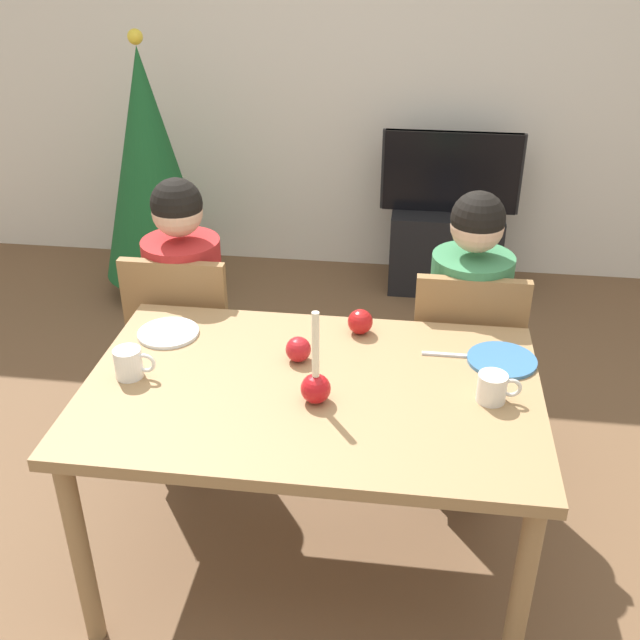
{
  "coord_description": "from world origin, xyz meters",
  "views": [
    {
      "loc": [
        0.28,
        -1.91,
        2.05
      ],
      "look_at": [
        0.0,
        0.2,
        0.87
      ],
      "focal_mm": 42.41,
      "sensor_mm": 36.0,
      "label": 1
    }
  ],
  "objects": [
    {
      "name": "ground_plane",
      "position": [
        0.0,
        0.0,
        0.0
      ],
      "size": [
        7.68,
        7.68,
        0.0
      ],
      "primitive_type": "plane",
      "color": "brown"
    },
    {
      "name": "back_wall",
      "position": [
        0.0,
        2.6,
        1.3
      ],
      "size": [
        6.4,
        0.1,
        2.6
      ],
      "primitive_type": "cube",
      "color": "silver",
      "rests_on": "ground"
    },
    {
      "name": "dining_table",
      "position": [
        0.0,
        0.0,
        0.67
      ],
      "size": [
        1.4,
        0.9,
        0.75
      ],
      "color": "#99754C",
      "rests_on": "ground"
    },
    {
      "name": "chair_left",
      "position": [
        -0.59,
        0.61,
        0.51
      ],
      "size": [
        0.4,
        0.4,
        0.9
      ],
      "color": "olive",
      "rests_on": "ground"
    },
    {
      "name": "chair_right",
      "position": [
        0.5,
        0.61,
        0.51
      ],
      "size": [
        0.4,
        0.4,
        0.9
      ],
      "color": "olive",
      "rests_on": "ground"
    },
    {
      "name": "person_left_child",
      "position": [
        -0.59,
        0.64,
        0.57
      ],
      "size": [
        0.3,
        0.3,
        1.17
      ],
      "color": "#33384C",
      "rests_on": "ground"
    },
    {
      "name": "person_right_child",
      "position": [
        0.5,
        0.64,
        0.57
      ],
      "size": [
        0.3,
        0.3,
        1.17
      ],
      "color": "#33384C",
      "rests_on": "ground"
    },
    {
      "name": "tv_stand",
      "position": [
        0.47,
        2.3,
        0.24
      ],
      "size": [
        0.64,
        0.4,
        0.48
      ],
      "primitive_type": "cube",
      "color": "black",
      "rests_on": "ground"
    },
    {
      "name": "tv",
      "position": [
        0.47,
        2.3,
        0.71
      ],
      "size": [
        0.79,
        0.05,
        0.46
      ],
      "color": "black",
      "rests_on": "tv_stand"
    },
    {
      "name": "christmas_tree",
      "position": [
        -1.19,
        1.99,
        0.77
      ],
      "size": [
        0.62,
        0.62,
        1.49
      ],
      "color": "brown",
      "rests_on": "ground"
    },
    {
      "name": "candle_centerpiece",
      "position": [
        0.02,
        -0.08,
        0.81
      ],
      "size": [
        0.09,
        0.09,
        0.3
      ],
      "color": "red",
      "rests_on": "dining_table"
    },
    {
      "name": "plate_left",
      "position": [
        -0.53,
        0.25,
        0.76
      ],
      "size": [
        0.21,
        0.21,
        0.01
      ],
      "primitive_type": "cylinder",
      "color": "silver",
      "rests_on": "dining_table"
    },
    {
      "name": "plate_right",
      "position": [
        0.59,
        0.22,
        0.76
      ],
      "size": [
        0.22,
        0.22,
        0.01
      ],
      "primitive_type": "cylinder",
      "color": "teal",
      "rests_on": "dining_table"
    },
    {
      "name": "mug_left",
      "position": [
        -0.57,
        -0.02,
        0.8
      ],
      "size": [
        0.13,
        0.09,
        0.1
      ],
      "color": "white",
      "rests_on": "dining_table"
    },
    {
      "name": "mug_right",
      "position": [
        0.54,
        -0.01,
        0.79
      ],
      "size": [
        0.13,
        0.09,
        0.09
      ],
      "color": "silver",
      "rests_on": "dining_table"
    },
    {
      "name": "fork_right",
      "position": [
        0.42,
        0.23,
        0.75
      ],
      "size": [
        0.18,
        0.01,
        0.01
      ],
      "primitive_type": "cube",
      "rotation": [
        0.0,
        0.0,
        0.0
      ],
      "color": "silver",
      "rests_on": "dining_table"
    },
    {
      "name": "apple_near_candle",
      "position": [
        -0.06,
        0.14,
        0.79
      ],
      "size": [
        0.08,
        0.08,
        0.08
      ],
      "primitive_type": "sphere",
      "color": "#B11A20",
      "rests_on": "dining_table"
    },
    {
      "name": "apple_by_left_plate",
      "position": [
        0.12,
        0.34,
        0.79
      ],
      "size": [
        0.09,
        0.09,
        0.09
      ],
      "primitive_type": "sphere",
      "color": "#B01617",
      "rests_on": "dining_table"
    }
  ]
}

